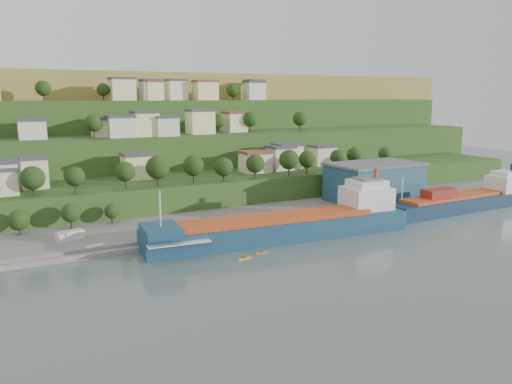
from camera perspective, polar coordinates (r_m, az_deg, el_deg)
ground at (r=125.03m, az=4.32°, el=-6.23°), size 500.00×500.00×0.00m
quay at (r=158.19m, az=5.17°, el=-2.59°), size 220.00×26.00×4.00m
pebble_beach at (r=129.09m, az=-22.75°, el=-6.52°), size 40.00×18.00×2.40m
hillside at (r=279.84m, az=-14.13°, el=3.03°), size 360.00×210.54×96.00m
cargo_ship_near at (r=131.96m, az=3.78°, el=-3.96°), size 73.31×16.26×18.68m
cargo_ship_far at (r=177.70m, az=22.73°, el=-1.07°), size 58.93×11.85×15.92m
warehouse at (r=173.10m, az=13.38°, el=1.18°), size 31.65×20.08×12.80m
caravan at (r=131.29m, az=-20.48°, el=-4.84°), size 6.97×4.50×3.01m
dinghy at (r=124.83m, az=-17.94°, el=-5.99°), size 4.55×3.02×0.85m
kayak_orange at (r=119.39m, az=0.64°, el=-6.91°), size 3.29×0.59×0.82m
kayak_yellow at (r=115.30m, az=-1.32°, el=-7.55°), size 3.64×1.26×0.90m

